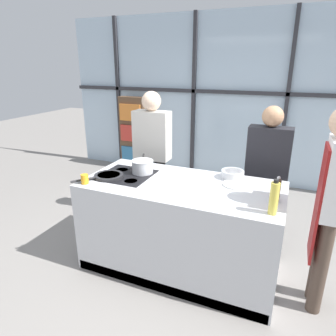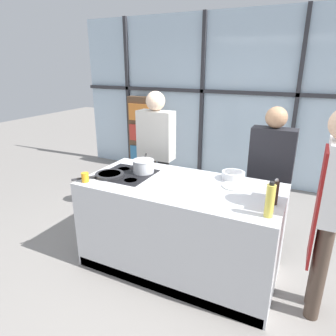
# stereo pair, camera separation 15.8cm
# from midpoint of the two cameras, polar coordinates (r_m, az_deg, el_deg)

# --- Properties ---
(ground_plane) EXTENTS (18.00, 18.00, 0.00)m
(ground_plane) POSITION_cam_midpoint_polar(r_m,az_deg,el_deg) (3.30, 3.61, -17.91)
(ground_plane) COLOR gray
(back_window_wall) EXTENTS (6.40, 0.10, 2.80)m
(back_window_wall) POSITION_cam_midpoint_polar(r_m,az_deg,el_deg) (5.25, 15.62, 12.18)
(back_window_wall) COLOR silver
(back_window_wall) RESTS_ON ground_plane
(bookshelf) EXTENTS (0.51, 0.19, 1.41)m
(bookshelf) POSITION_cam_midpoint_polar(r_m,az_deg,el_deg) (5.87, -4.26, 6.59)
(bookshelf) COLOR brown
(bookshelf) RESTS_ON ground_plane
(demo_island) EXTENTS (1.89, 0.91, 0.91)m
(demo_island) POSITION_cam_midpoint_polar(r_m,az_deg,el_deg) (3.04, 3.76, -11.05)
(demo_island) COLOR silver
(demo_island) RESTS_ON ground_plane
(chef) EXTENTS (0.24, 0.36, 1.72)m
(chef) POSITION_cam_midpoint_polar(r_m,az_deg,el_deg) (2.59, 30.18, -5.60)
(chef) COLOR #47382D
(chef) RESTS_ON ground_plane
(spectator_far_left) EXTENTS (0.46, 0.24, 1.68)m
(spectator_far_left) POSITION_cam_midpoint_polar(r_m,az_deg,el_deg) (3.80, -1.08, 3.42)
(spectator_far_left) COLOR black
(spectator_far_left) RESTS_ON ground_plane
(spectator_center_left) EXTENTS (0.45, 0.22, 1.58)m
(spectator_center_left) POSITION_cam_midpoint_polar(r_m,az_deg,el_deg) (3.45, 20.11, -0.63)
(spectator_center_left) COLOR black
(spectator_center_left) RESTS_ON ground_plane
(frying_pan) EXTENTS (0.38, 0.45, 0.03)m
(frying_pan) POSITION_cam_midpoint_polar(r_m,az_deg,el_deg) (3.06, -9.78, -1.26)
(frying_pan) COLOR #232326
(frying_pan) RESTS_ON demo_island
(saucepan) EXTENTS (0.25, 0.39, 0.13)m
(saucepan) POSITION_cam_midpoint_polar(r_m,az_deg,el_deg) (3.12, -3.26, 0.43)
(saucepan) COLOR silver
(saucepan) RESTS_ON demo_island
(white_plate) EXTENTS (0.24, 0.24, 0.01)m
(white_plate) POSITION_cam_midpoint_polar(r_m,az_deg,el_deg) (2.85, 14.14, -3.36)
(white_plate) COLOR white
(white_plate) RESTS_ON demo_island
(mixing_bowl) EXTENTS (0.22, 0.22, 0.08)m
(mixing_bowl) POSITION_cam_midpoint_polar(r_m,az_deg,el_deg) (3.01, 13.79, -1.37)
(mixing_bowl) COLOR silver
(mixing_bowl) RESTS_ON demo_island
(oil_bottle) EXTENTS (0.07, 0.07, 0.28)m
(oil_bottle) POSITION_cam_midpoint_polar(r_m,az_deg,el_deg) (2.35, 20.70, -5.84)
(oil_bottle) COLOR #E0CC4C
(oil_bottle) RESTS_ON demo_island
(pepper_grinder) EXTENTS (0.05, 0.05, 0.22)m
(pepper_grinder) POSITION_cam_midpoint_polar(r_m,az_deg,el_deg) (2.57, 21.44, -4.38)
(pepper_grinder) COLOR #332319
(pepper_grinder) RESTS_ON demo_island
(juice_glass_near) EXTENTS (0.07, 0.07, 0.09)m
(juice_glass_near) POSITION_cam_midpoint_polar(r_m,az_deg,el_deg) (2.95, -14.04, -1.75)
(juice_glass_near) COLOR orange
(juice_glass_near) RESTS_ON demo_island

